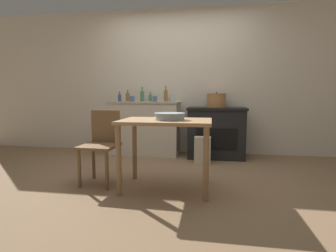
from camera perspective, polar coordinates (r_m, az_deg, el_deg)
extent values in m
plane|color=#896B4C|center=(3.36, -1.29, -11.11)|extent=(14.00, 14.00, 0.00)
cube|color=beige|center=(4.78, 2.23, 9.62)|extent=(8.00, 0.07, 2.55)
cube|color=beige|center=(4.62, -5.02, -0.58)|extent=(1.18, 0.51, 0.89)
cube|color=#B6AD9C|center=(4.59, -5.08, 5.14)|extent=(1.21, 0.54, 0.03)
cube|color=black|center=(4.45, 10.40, -1.60)|extent=(0.91, 0.58, 0.79)
cube|color=black|center=(4.41, 10.51, 3.76)|extent=(0.95, 0.62, 0.04)
cube|color=black|center=(4.17, 10.46, -2.80)|extent=(0.64, 0.01, 0.33)
cube|color=#A87F56|center=(2.82, -0.47, 1.03)|extent=(0.97, 0.66, 0.03)
cylinder|color=#97724E|center=(2.73, -10.70, -7.46)|extent=(0.06, 0.06, 0.73)
cylinder|color=#97724E|center=(2.57, 8.24, -8.29)|extent=(0.06, 0.06, 0.73)
cylinder|color=#97724E|center=(3.25, -7.28, -5.12)|extent=(0.06, 0.06, 0.73)
cylinder|color=#97724E|center=(3.12, 8.45, -5.64)|extent=(0.06, 0.06, 0.73)
cube|color=brown|center=(3.12, -14.75, -4.26)|extent=(0.42, 0.42, 0.03)
cube|color=brown|center=(3.25, -13.40, -0.04)|extent=(0.36, 0.05, 0.39)
cylinder|color=brown|center=(3.11, -18.76, -8.81)|extent=(0.04, 0.04, 0.43)
cylinder|color=brown|center=(2.95, -13.17, -9.42)|extent=(0.04, 0.04, 0.43)
cylinder|color=brown|center=(3.38, -15.90, -7.45)|extent=(0.04, 0.04, 0.43)
cylinder|color=brown|center=(3.25, -10.68, -7.91)|extent=(0.04, 0.04, 0.43)
cube|color=beige|center=(4.04, 7.51, -5.18)|extent=(0.25, 0.17, 0.40)
cylinder|color=#B77A47|center=(4.50, 10.48, 5.40)|extent=(0.31, 0.31, 0.21)
cylinder|color=#B77A47|center=(4.49, 10.51, 6.86)|extent=(0.33, 0.33, 0.02)
sphere|color=black|center=(4.49, 10.52, 7.14)|extent=(0.02, 0.02, 0.02)
cylinder|color=#93A8B2|center=(2.80, 0.38, 2.11)|extent=(0.31, 0.31, 0.07)
cylinder|color=#8597A0|center=(2.80, 0.38, 2.75)|extent=(0.33, 0.33, 0.01)
cylinder|color=#517F5B|center=(4.73, -3.86, 6.11)|extent=(0.06, 0.06, 0.12)
cylinder|color=#517F5B|center=(4.73, -3.87, 7.12)|extent=(0.02, 0.02, 0.05)
cylinder|color=olive|center=(4.77, -8.76, 6.21)|extent=(0.07, 0.07, 0.15)
cylinder|color=olive|center=(4.77, -8.78, 7.43)|extent=(0.03, 0.03, 0.06)
cylinder|color=olive|center=(4.66, -0.49, 6.57)|extent=(0.06, 0.06, 0.19)
cylinder|color=olive|center=(4.66, -0.49, 8.24)|extent=(0.02, 0.02, 0.08)
cylinder|color=#517F5B|center=(4.70, -5.62, 6.46)|extent=(0.07, 0.07, 0.18)
cylinder|color=#517F5B|center=(4.70, -5.63, 8.00)|extent=(0.03, 0.03, 0.07)
cylinder|color=#3D5675|center=(4.74, -10.47, 6.04)|extent=(0.06, 0.06, 0.12)
cylinder|color=#3D5675|center=(4.74, -10.49, 7.08)|extent=(0.02, 0.02, 0.05)
cylinder|color=silver|center=(4.68, 1.01, 6.14)|extent=(0.06, 0.06, 0.12)
cylinder|color=silver|center=(4.68, 1.01, 7.19)|extent=(0.02, 0.02, 0.05)
cylinder|color=#4C6B99|center=(4.61, -7.79, 5.88)|extent=(0.08, 0.08, 0.09)
cylinder|color=#4C6B99|center=(4.50, -2.84, 5.93)|extent=(0.08, 0.08, 0.09)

